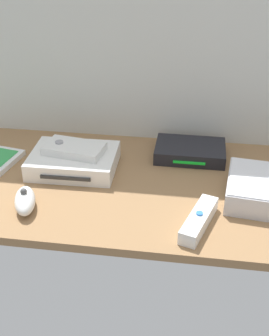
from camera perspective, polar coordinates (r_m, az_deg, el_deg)
name	(u,v)px	position (r cm, az deg, el deg)	size (l,w,h in cm)	color
ground_plane	(134,186)	(105.66, 0.00, -2.33)	(100.00, 48.00, 2.00)	#936D47
back_wall	(149,21)	(115.58, 1.84, 18.42)	(110.00, 1.20, 64.00)	silver
game_console	(74,161)	(110.62, -7.86, 0.94)	(21.27, 16.78, 4.40)	white
mini_computer	(266,189)	(102.04, 16.64, -2.68)	(18.80, 18.80, 5.30)	silver
network_router	(190,151)	(115.93, 7.20, 2.19)	(18.07, 12.47, 3.40)	black
remote_wand	(199,220)	(91.60, 8.34, -6.67)	(7.96, 15.19, 3.40)	white
remote_nunchuk	(25,201)	(98.21, -13.99, -4.11)	(7.34, 10.88, 5.10)	white
remote_classic_pad	(74,149)	(109.40, -7.80, 2.50)	(15.49, 10.20, 2.40)	white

